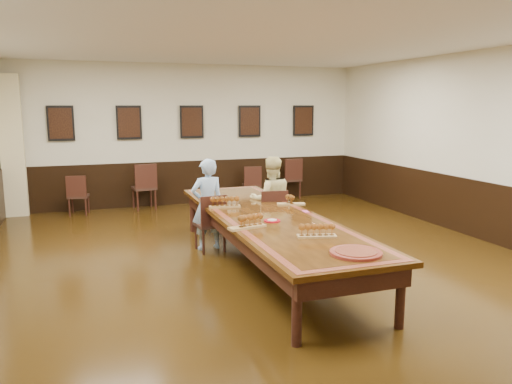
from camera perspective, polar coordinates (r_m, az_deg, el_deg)
name	(u,v)px	position (r m, az deg, el deg)	size (l,w,h in m)	color
floor	(268,267)	(7.22, 1.33, -8.58)	(8.00, 10.00, 0.02)	black
ceiling	(269,33)	(6.91, 1.44, 17.66)	(8.00, 10.00, 0.02)	white
wall_back	(191,135)	(11.69, -7.40, 6.50)	(8.00, 0.02, 3.20)	beige
wall_right	(497,147)	(9.10, 25.81, 4.65)	(0.02, 10.00, 3.20)	beige
chair_man	(210,222)	(7.89, -5.30, -3.48)	(0.43, 0.47, 0.91)	#311E16
chair_woman	(272,217)	(8.23, 1.85, -2.84)	(0.43, 0.47, 0.93)	#311E16
spare_chair_a	(78,195)	(11.09, -19.64, -0.30)	(0.40, 0.43, 0.85)	#311E16
spare_chair_b	(144,186)	(11.27, -12.69, 0.65)	(0.48, 0.52, 1.02)	#311E16
spare_chair_c	(252,184)	(11.78, -0.50, 0.92)	(0.41, 0.45, 0.87)	#311E16
spare_chair_d	(290,178)	(12.37, 3.89, 1.60)	(0.46, 0.51, 0.99)	#311E16
person_man	(207,204)	(7.93, -5.58, -1.42)	(0.53, 0.35, 1.46)	#518ECA
person_woman	(271,200)	(8.27, 1.73, -0.92)	(0.72, 0.56, 1.45)	#F1E396
pink_phone	(306,211)	(7.27, 5.70, -2.23)	(0.07, 0.14, 0.01)	#FB53A6
curtain	(12,146)	(11.33, -26.11, 4.71)	(0.45, 0.18, 2.90)	beige
wainscoting	(268,233)	(7.07, 1.35, -4.65)	(8.00, 10.00, 1.00)	black
conference_table	(268,225)	(7.04, 1.35, -3.78)	(1.40, 5.00, 0.76)	black
posters	(192,122)	(11.60, -7.35, 7.96)	(6.14, 0.04, 0.74)	black
flight_a	(225,202)	(7.52, -3.60, -1.19)	(0.49, 0.23, 0.18)	#9F7942
flight_b	(291,200)	(7.73, 3.99, -0.94)	(0.45, 0.24, 0.16)	#9F7942
flight_c	(248,222)	(6.26, -0.89, -3.42)	(0.51, 0.24, 0.18)	#9F7942
flight_d	(317,231)	(5.87, 6.97, -4.45)	(0.48, 0.26, 0.17)	#9F7942
red_plate_grp	(272,221)	(6.63, 1.86, -3.30)	(0.22, 0.22, 0.03)	#AA0B19
carved_platter	(356,253)	(5.29, 11.35, -6.83)	(0.69, 0.69, 0.04)	#5E1912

